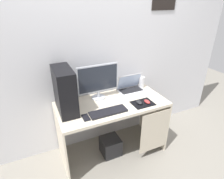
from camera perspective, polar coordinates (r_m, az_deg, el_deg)
ground_plane at (r=2.72m, az=0.00°, el=-17.81°), size 8.00×8.00×0.00m
wall_back at (r=2.36m, az=-3.66°, el=11.71°), size 4.00×0.05×2.60m
desk at (r=2.34m, az=0.50°, el=-7.49°), size 1.32×0.64×0.75m
pc_tower at (r=2.06m, az=-14.21°, el=-0.38°), size 0.19×0.42×0.50m
monitor at (r=2.27m, az=-4.24°, el=2.65°), size 0.52×0.17×0.44m
laptop at (r=2.55m, az=5.68°, el=0.60°), size 0.35×0.24×0.22m
speaker at (r=2.65m, az=8.99°, el=2.25°), size 0.08×0.08×0.16m
keyboard at (r=2.08m, az=-1.13°, el=-6.80°), size 0.42×0.14×0.02m
mousepad at (r=2.28m, az=9.33°, el=-4.17°), size 0.26×0.20×0.00m
mouse_left at (r=2.25m, az=8.27°, el=-3.88°), size 0.06×0.10×0.03m
mouse_right at (r=2.28m, az=10.62°, el=-3.64°), size 0.06×0.10×0.03m
cell_phone at (r=2.02m, az=-7.96°, el=-8.46°), size 0.07×0.13×0.01m
subwoofer at (r=2.60m, az=-0.46°, el=-16.79°), size 0.24×0.24×0.24m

